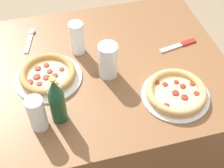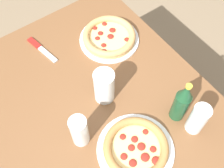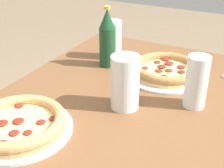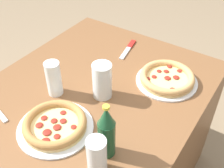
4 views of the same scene
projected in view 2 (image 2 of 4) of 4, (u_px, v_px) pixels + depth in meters
ground_plane at (101, 157)px, 1.76m from camera, size 8.00×8.00×0.00m
table at (98, 136)px, 1.45m from camera, size 1.08×0.89×0.73m
pizza_pepperoni at (136, 148)px, 1.01m from camera, size 0.29×0.29×0.04m
pizza_veggie at (109, 37)px, 1.29m from camera, size 0.28×0.28×0.04m
glass_iced_tea at (197, 120)px, 1.02m from camera, size 0.06×0.06×0.15m
glass_water at (80, 132)px, 0.99m from camera, size 0.06×0.06×0.15m
glass_cola at (104, 87)px, 1.09m from camera, size 0.08×0.08×0.16m
beer_bottle at (182, 102)px, 1.02m from camera, size 0.06×0.06×0.22m
knife at (41, 49)px, 1.27m from camera, size 0.19×0.06×0.01m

